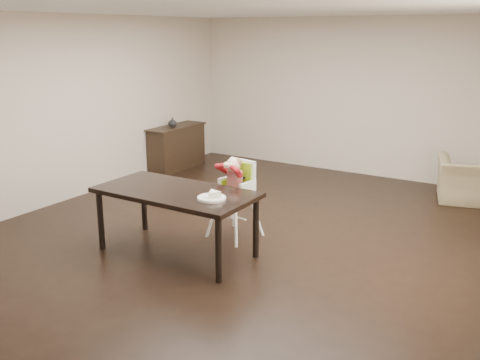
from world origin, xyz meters
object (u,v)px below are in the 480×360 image
(high_chair, at_px, (236,181))
(armchair, at_px, (475,173))
(dining_table, at_px, (176,197))
(sideboard, at_px, (177,147))

(high_chair, height_order, armchair, high_chair)
(dining_table, distance_m, high_chair, 0.85)
(high_chair, distance_m, armchair, 3.76)
(dining_table, relative_size, high_chair, 1.79)
(armchair, xyz_separation_m, sideboard, (-4.98, -0.71, -0.04))
(dining_table, bearing_deg, armchair, 56.28)
(dining_table, height_order, high_chair, high_chair)
(armchair, height_order, sideboard, armchair)
(dining_table, xyz_separation_m, armchair, (2.54, 3.80, -0.23))
(dining_table, xyz_separation_m, sideboard, (-2.44, 3.09, -0.27))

